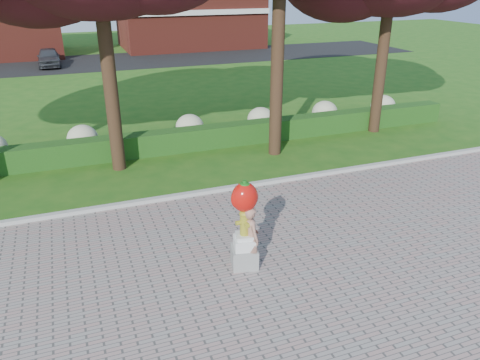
{
  "coord_description": "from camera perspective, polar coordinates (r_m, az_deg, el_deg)",
  "views": [
    {
      "loc": [
        -3.34,
        -9.07,
        5.95
      ],
      "look_at": [
        0.46,
        1.0,
        1.24
      ],
      "focal_mm": 35.0,
      "sensor_mm": 36.0,
      "label": 1
    }
  ],
  "objects": [
    {
      "name": "ground",
      "position": [
        11.35,
        -0.38,
        -7.99
      ],
      "size": [
        100.0,
        100.0,
        0.0
      ],
      "primitive_type": "plane",
      "color": "#225816",
      "rests_on": "ground"
    },
    {
      "name": "parked_car",
      "position": [
        36.87,
        -22.29,
        13.69
      ],
      "size": [
        1.56,
        3.75,
        1.27
      ],
      "primitive_type": "imported",
      "rotation": [
        0.0,
        0.0,
        0.02
      ],
      "color": "#393B40",
      "rests_on": "street"
    },
    {
      "name": "building_right",
      "position": [
        44.63,
        -6.25,
        19.97
      ],
      "size": [
        12.0,
        8.0,
        6.4
      ],
      "primitive_type": "cube",
      "color": "maroon",
      "rests_on": "ground"
    },
    {
      "name": "street",
      "position": [
        37.7,
        -15.75,
        13.72
      ],
      "size": [
        50.0,
        8.0,
        0.02
      ],
      "primitive_type": "cube",
      "color": "black",
      "rests_on": "ground"
    },
    {
      "name": "curb",
      "position": [
        13.84,
        -4.7,
        -1.59
      ],
      "size": [
        40.0,
        0.18,
        0.15
      ],
      "primitive_type": "cube",
      "color": "#ADADA5",
      "rests_on": "ground"
    },
    {
      "name": "woman",
      "position": [
        10.18,
        1.35,
        -6.96
      ],
      "size": [
        0.39,
        0.56,
        1.46
      ],
      "primitive_type": "imported",
      "rotation": [
        0.0,
        0.0,
        1.65
      ],
      "color": "#A5725E",
      "rests_on": "walkway"
    },
    {
      "name": "hydrant_sculpture",
      "position": [
        10.01,
        0.56,
        -5.15
      ],
      "size": [
        0.67,
        0.67,
        2.06
      ],
      "rotation": [
        0.0,
        0.0,
        -0.22
      ],
      "color": "gray",
      "rests_on": "walkway"
    },
    {
      "name": "lawn_hedge",
      "position": [
        17.33,
        -8.46,
        4.69
      ],
      "size": [
        24.0,
        0.7,
        0.8
      ],
      "primitive_type": "cube",
      "color": "#154313",
      "rests_on": "ground"
    },
    {
      "name": "hydrangea_row",
      "position": [
        18.33,
        -7.44,
        6.29
      ],
      "size": [
        20.1,
        1.1,
        0.99
      ],
      "color": "#B0B187",
      "rests_on": "ground"
    }
  ]
}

